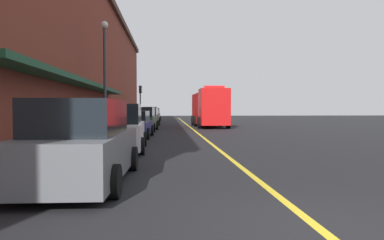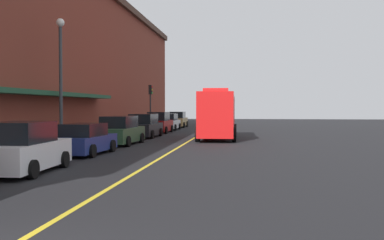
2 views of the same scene
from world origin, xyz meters
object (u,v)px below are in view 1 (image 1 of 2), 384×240
Objects in this scene: parked_car_6 at (152,116)px; traffic_light_near at (140,97)px; parked_car_3 at (143,120)px; parked_car_4 at (148,118)px; parked_car_2 at (134,125)px; street_lamp_left at (105,65)px; parked_car_1 at (119,129)px; parked_car_0 at (82,144)px; parking_meter_1 at (125,117)px; parked_car_7 at (154,115)px; fire_truck at (209,108)px; parking_meter_0 at (128,116)px; parked_car_5 at (151,116)px.

traffic_light_near reaches higher than parked_car_6.
parked_car_3 is 1.01× the size of parked_car_4.
parked_car_2 is 6.03m from parked_car_3.
street_lamp_left is 1.61× the size of traffic_light_near.
traffic_light_near reaches higher than parked_car_1.
parked_car_0 is at bearing -178.00° from parked_car_3.
parked_car_3 reaches higher than parked_car_2.
traffic_light_near reaches higher than parked_car_3.
parked_car_2 is 6.97m from parking_meter_1.
parked_car_0 is at bearing -81.89° from street_lamp_left.
parking_meter_1 is at bearing -90.24° from traffic_light_near.
parked_car_4 is (0.01, 6.61, 0.01)m from parked_car_3.
parked_car_7 is (0.02, 6.17, 0.05)m from parked_car_6.
parked_car_0 is at bearing -87.75° from traffic_light_near.
fire_truck reaches higher than parking_meter_0.
parked_car_7 is 28.69m from street_lamp_left.
parked_car_6 is 0.94× the size of parked_car_7.
fire_truck reaches higher than parked_car_0.
fire_truck is at bearing -97.71° from parked_car_4.
parked_car_6 is at bearing 2.50° from parked_car_5.
parked_car_5 is 17.47m from street_lamp_left.
parked_car_7 is at bearing -1.99° from parked_car_1.
parked_car_2 is 30.07m from parked_car_7.
traffic_light_near is at bearing 7.21° from parked_car_3.
parked_car_5 is 5.24m from parked_car_6.
parking_meter_1 is at bearing 13.47° from parked_car_2.
parked_car_1 is 8.86m from street_lamp_left.
parked_car_3 is (0.06, 6.03, 0.10)m from parked_car_2.
street_lamp_left is (-2.03, -10.97, 3.55)m from parked_car_4.
parked_car_0 is 36.07m from parked_car_6.
parked_car_2 is 0.54× the size of fire_truck.
parked_car_2 is at bearing -86.52° from traffic_light_near.
parking_meter_0 is at bearing 2.96° from parked_car_1.
parked_car_5 reaches higher than parked_car_1.
parked_car_2 is 23.90m from parked_car_6.
street_lamp_left is at bearing 11.77° from parked_car_1.
parked_car_3 is 0.71× the size of street_lamp_left.
street_lamp_left reaches higher than parked_car_4.
traffic_light_near reaches higher than parked_car_7.
parked_car_0 is at bearing -14.79° from fire_truck.
parked_car_1 is 0.97× the size of parked_car_7.
parked_car_2 is 12.64m from parked_car_4.
parked_car_4 is (0.07, 12.64, 0.11)m from parked_car_2.
parked_car_1 is 0.67× the size of street_lamp_left.
parked_car_0 is 21.36m from parking_meter_0.
parked_car_0 is 24.81m from parked_car_4.
street_lamp_left is at bearing 9.30° from parked_car_0.
parked_car_0 reaches higher than parked_car_7.
parked_car_0 is 30.83m from parked_car_5.
parked_car_1 is 30.12m from parked_car_6.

